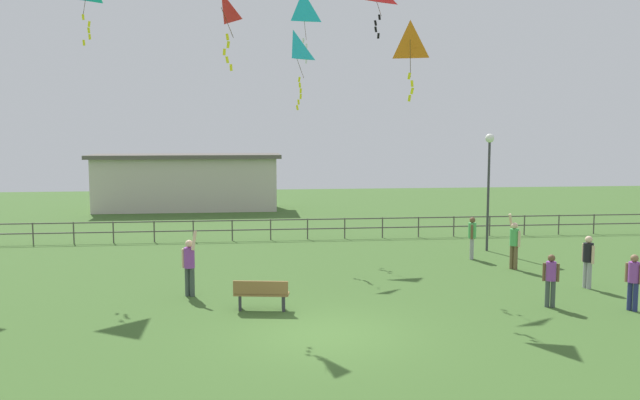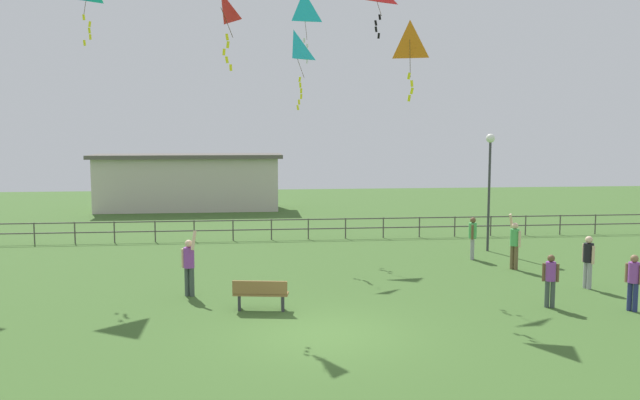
# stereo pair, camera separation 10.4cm
# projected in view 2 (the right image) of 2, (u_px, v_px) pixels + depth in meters

# --- Properties ---
(ground_plane) EXTENTS (80.00, 80.00, 0.00)m
(ground_plane) POSITION_uv_depth(u_px,v_px,m) (324.00, 334.00, 15.74)
(ground_plane) COLOR #3D6028
(lamppost) EXTENTS (0.36, 0.36, 4.80)m
(lamppost) POSITION_uv_depth(u_px,v_px,m) (490.00, 167.00, 26.38)
(lamppost) COLOR #38383D
(lamppost) RESTS_ON ground_plane
(park_bench) EXTENTS (1.55, 0.65, 0.85)m
(park_bench) POSITION_uv_depth(u_px,v_px,m) (260.00, 294.00, 17.78)
(park_bench) COLOR olive
(park_bench) RESTS_ON ground_plane
(person_0) EXTENTS (0.30, 0.41, 1.56)m
(person_0) POSITION_uv_depth(u_px,v_px,m) (633.00, 279.00, 17.67)
(person_0) COLOR navy
(person_0) RESTS_ON ground_plane
(person_1) EXTENTS (0.43, 0.28, 1.49)m
(person_1) POSITION_uv_depth(u_px,v_px,m) (550.00, 277.00, 18.05)
(person_1) COLOR #3F4C47
(person_1) RESTS_ON ground_plane
(person_2) EXTENTS (0.30, 0.46, 1.63)m
(person_2) POSITION_uv_depth(u_px,v_px,m) (473.00, 235.00, 24.89)
(person_2) COLOR #99999E
(person_2) RESTS_ON ground_plane
(person_3) EXTENTS (0.49, 0.44, 1.99)m
(person_3) POSITION_uv_depth(u_px,v_px,m) (189.00, 263.00, 19.30)
(person_3) COLOR #3F4C47
(person_3) RESTS_ON ground_plane
(person_4) EXTENTS (0.31, 0.49, 1.66)m
(person_4) POSITION_uv_depth(u_px,v_px,m) (588.00, 258.00, 20.23)
(person_4) COLOR #99999E
(person_4) RESTS_ON ground_plane
(person_5) EXTENTS (0.34, 0.53, 1.97)m
(person_5) POSITION_uv_depth(u_px,v_px,m) (515.00, 242.00, 23.06)
(person_5) COLOR brown
(person_5) RESTS_ON ground_plane
(kite_0) EXTENTS (1.04, 1.01, 3.13)m
(kite_0) POSITION_uv_depth(u_px,v_px,m) (304.00, 11.00, 28.64)
(kite_0) COLOR #19B2B2
(kite_3) EXTENTS (0.88, 0.71, 2.36)m
(kite_3) POSITION_uv_depth(u_px,v_px,m) (410.00, 42.00, 19.31)
(kite_3) COLOR orange
(kite_4) EXTENTS (0.74, 0.91, 2.24)m
(kite_4) POSITION_uv_depth(u_px,v_px,m) (221.00, 11.00, 18.94)
(kite_4) COLOR red
(kite_6) EXTENTS (1.05, 1.16, 3.07)m
(kite_6) POSITION_uv_depth(u_px,v_px,m) (294.00, 51.00, 25.62)
(kite_6) COLOR #19B2B2
(waterfront_railing) EXTENTS (36.05, 0.06, 0.95)m
(waterfront_railing) POSITION_uv_depth(u_px,v_px,m) (278.00, 226.00, 29.46)
(waterfront_railing) COLOR #4C4742
(waterfront_railing) RESTS_ON ground_plane
(pavilion_building) EXTENTS (11.68, 3.75, 3.49)m
(pavilion_building) POSITION_uv_depth(u_px,v_px,m) (188.00, 182.00, 40.66)
(pavilion_building) COLOR beige
(pavilion_building) RESTS_ON ground_plane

